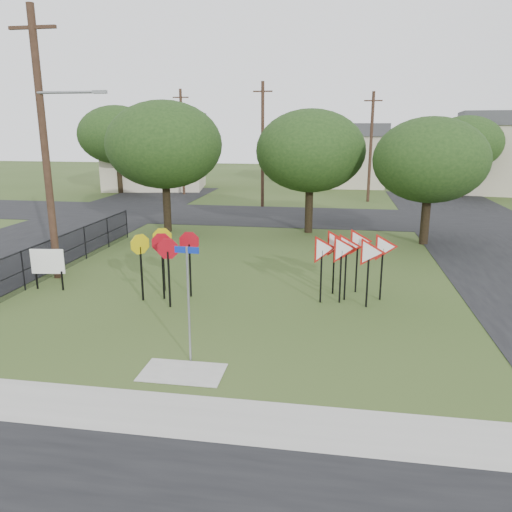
{
  "coord_description": "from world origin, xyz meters",
  "views": [
    {
      "loc": [
        3.53,
        -12.98,
        5.77
      ],
      "look_at": [
        0.93,
        3.0,
        1.6
      ],
      "focal_mm": 35.0,
      "sensor_mm": 36.0,
      "label": 1
    }
  ],
  "objects": [
    {
      "name": "tree_near_right",
      "position": [
        8.0,
        13.0,
        4.22
      ],
      "size": [
        5.6,
        5.6,
        6.33
      ],
      "color": "black",
      "rests_on": "ground"
    },
    {
      "name": "house_mid",
      "position": [
        4.0,
        40.0,
        3.15
      ],
      "size": [
        8.4,
        8.4,
        6.2
      ],
      "color": "beige",
      "rests_on": "ground"
    },
    {
      "name": "tree_far_right",
      "position": [
        14.0,
        32.0,
        4.54
      ],
      "size": [
        6.0,
        6.0,
        6.8
      ],
      "color": "black",
      "rests_on": "ground"
    },
    {
      "name": "house_left",
      "position": [
        -14.0,
        34.0,
        3.65
      ],
      "size": [
        10.58,
        8.88,
        7.2
      ],
      "color": "beige",
      "rests_on": "ground"
    },
    {
      "name": "fence_run",
      "position": [
        -7.6,
        6.25,
        0.78
      ],
      "size": [
        0.05,
        11.55,
        1.5
      ],
      "color": "black",
      "rests_on": "ground"
    },
    {
      "name": "sidewalk",
      "position": [
        0.0,
        -4.2,
        0.01
      ],
      "size": [
        30.0,
        1.6,
        0.02
      ],
      "primitive_type": "cube",
      "color": "#A09E97",
      "rests_on": "ground"
    },
    {
      "name": "ground",
      "position": [
        0.0,
        0.0,
        0.0
      ],
      "size": [
        140.0,
        140.0,
        0.0
      ],
      "primitive_type": "plane",
      "color": "#2F461A"
    },
    {
      "name": "street_left",
      "position": [
        -12.0,
        10.0,
        0.01
      ],
      "size": [
        8.0,
        50.0,
        0.02
      ],
      "primitive_type": "cube",
      "color": "black",
      "rests_on": "ground"
    },
    {
      "name": "tree_far_left",
      "position": [
        -16.0,
        30.0,
        5.17
      ],
      "size": [
        6.8,
        6.8,
        7.73
      ],
      "color": "black",
      "rests_on": "ground"
    },
    {
      "name": "tree_near_left",
      "position": [
        -6.0,
        14.0,
        4.86
      ],
      "size": [
        6.4,
        6.4,
        7.27
      ],
      "color": "black",
      "rests_on": "ground"
    },
    {
      "name": "far_pole_c",
      "position": [
        -10.0,
        30.0,
        4.6
      ],
      "size": [
        1.4,
        0.24,
        9.0
      ],
      "color": "#402A1D",
      "rests_on": "ground"
    },
    {
      "name": "street_name_sign",
      "position": [
        0.01,
        -1.73,
        1.72
      ],
      "size": [
        0.62,
        0.06,
        2.99
      ],
      "color": "gray",
      "rests_on": "ground"
    },
    {
      "name": "far_pole_b",
      "position": [
        6.0,
        28.0,
        4.35
      ],
      "size": [
        1.4,
        0.24,
        8.5
      ],
      "color": "#402A1D",
      "rests_on": "ground"
    },
    {
      "name": "utility_pole_main",
      "position": [
        -7.24,
        4.5,
        5.21
      ],
      "size": [
        3.55,
        0.33,
        10.0
      ],
      "color": "#402A1D",
      "rests_on": "ground"
    },
    {
      "name": "yield_sign_cluster",
      "position": [
        4.06,
        3.69,
        1.77
      ],
      "size": [
        3.0,
        1.76,
        2.4
      ],
      "color": "black",
      "rests_on": "ground"
    },
    {
      "name": "street_far",
      "position": [
        0.0,
        20.0,
        0.01
      ],
      "size": [
        60.0,
        8.0,
        0.02
      ],
      "primitive_type": "cube",
      "color": "black",
      "rests_on": "ground"
    },
    {
      "name": "curb_pad",
      "position": [
        0.0,
        -2.4,
        0.01
      ],
      "size": [
        2.0,
        1.2,
        0.02
      ],
      "primitive_type": "cube",
      "color": "#A09E97",
      "rests_on": "ground"
    },
    {
      "name": "stop_sign_cluster",
      "position": [
        -2.19,
        2.78,
        1.75
      ],
      "size": [
        2.12,
        1.77,
        2.35
      ],
      "color": "black",
      "rests_on": "ground"
    },
    {
      "name": "house_right",
      "position": [
        18.0,
        36.0,
        3.65
      ],
      "size": [
        8.3,
        8.3,
        7.2
      ],
      "color": "beige",
      "rests_on": "ground"
    },
    {
      "name": "far_pole_a",
      "position": [
        -2.0,
        24.0,
        4.6
      ],
      "size": [
        1.4,
        0.24,
        9.0
      ],
      "color": "#402A1D",
      "rests_on": "ground"
    },
    {
      "name": "info_board",
      "position": [
        -6.75,
        3.04,
        1.01
      ],
      "size": [
        1.22,
        0.2,
        1.53
      ],
      "color": "black",
      "rests_on": "ground"
    },
    {
      "name": "planting_strip",
      "position": [
        0.0,
        -5.4,
        0.01
      ],
      "size": [
        30.0,
        0.8,
        0.02
      ],
      "primitive_type": "cube",
      "color": "#2F461A",
      "rests_on": "ground"
    },
    {
      "name": "tree_near_mid",
      "position": [
        2.0,
        15.0,
        4.54
      ],
      "size": [
        6.0,
        6.0,
        6.8
      ],
      "color": "black",
      "rests_on": "ground"
    }
  ]
}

